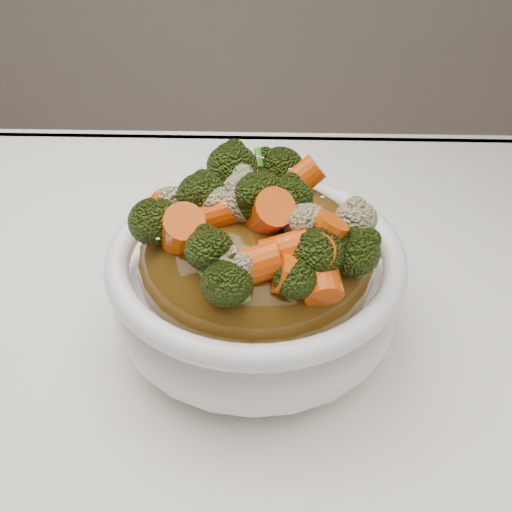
# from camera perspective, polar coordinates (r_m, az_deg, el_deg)

# --- Properties ---
(tablecloth) EXTENTS (1.20, 0.80, 0.04)m
(tablecloth) POSITION_cam_1_polar(r_m,az_deg,el_deg) (0.48, -1.61, -12.99)
(tablecloth) COLOR white
(tablecloth) RESTS_ON dining_table
(bowl) EXTENTS (0.30, 0.30, 0.09)m
(bowl) POSITION_cam_1_polar(r_m,az_deg,el_deg) (0.47, 0.00, -3.20)
(bowl) COLOR white
(bowl) RESTS_ON tablecloth
(sauce_base) EXTENTS (0.24, 0.24, 0.10)m
(sauce_base) POSITION_cam_1_polar(r_m,az_deg,el_deg) (0.45, 0.00, -0.31)
(sauce_base) COLOR #57390E
(sauce_base) RESTS_ON bowl
(carrots) EXTENTS (0.24, 0.24, 0.05)m
(carrots) POSITION_cam_1_polar(r_m,az_deg,el_deg) (0.42, 0.00, 6.65)
(carrots) COLOR #D74A07
(carrots) RESTS_ON sauce_base
(broccoli) EXTENTS (0.24, 0.24, 0.05)m
(broccoli) POSITION_cam_1_polar(r_m,az_deg,el_deg) (0.42, 0.00, 6.53)
(broccoli) COLOR black
(broccoli) RESTS_ON sauce_base
(cauliflower) EXTENTS (0.24, 0.24, 0.04)m
(cauliflower) POSITION_cam_1_polar(r_m,az_deg,el_deg) (0.42, 0.00, 6.28)
(cauliflower) COLOR tan
(cauliflower) RESTS_ON sauce_base
(scallions) EXTENTS (0.18, 0.18, 0.02)m
(scallions) POSITION_cam_1_polar(r_m,az_deg,el_deg) (0.42, -0.00, 6.77)
(scallions) COLOR #2E751B
(scallions) RESTS_ON sauce_base
(sesame_seeds) EXTENTS (0.21, 0.21, 0.01)m
(sesame_seeds) POSITION_cam_1_polar(r_m,az_deg,el_deg) (0.42, -0.00, 6.77)
(sesame_seeds) COLOR beige
(sesame_seeds) RESTS_ON sauce_base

